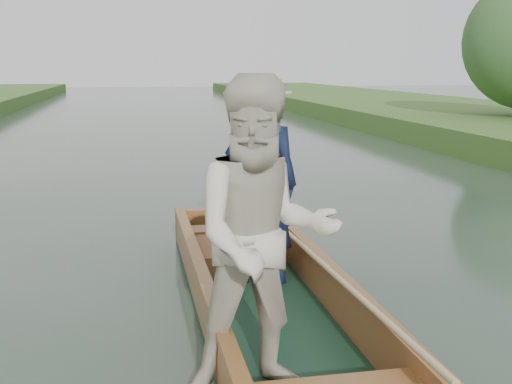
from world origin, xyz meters
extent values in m
plane|color=#283D30|center=(0.00, 0.00, 0.00)|extent=(120.00, 120.00, 0.00)
cube|color=#133220|center=(0.00, 0.00, 0.04)|extent=(1.10, 5.00, 0.08)
cube|color=brown|center=(-0.51, 0.00, 0.24)|extent=(0.08, 5.00, 0.32)
cube|color=brown|center=(0.51, 0.00, 0.24)|extent=(0.08, 5.00, 0.32)
cube|color=brown|center=(0.00, 2.46, 0.24)|extent=(1.10, 0.08, 0.32)
cube|color=brown|center=(-0.51, 0.00, 0.42)|extent=(0.10, 5.00, 0.04)
cube|color=brown|center=(0.51, 0.00, 0.42)|extent=(0.10, 5.00, 0.04)
cube|color=brown|center=(0.00, 1.90, 0.30)|extent=(0.94, 0.30, 0.05)
imported|color=#101834|center=(0.10, 0.85, 0.96)|extent=(0.70, 0.52, 1.76)
cylinder|color=beige|center=(0.10, 0.85, 1.80)|extent=(0.52, 0.52, 0.12)
imported|color=beige|center=(-0.29, -1.10, 1.01)|extent=(0.92, 0.72, 1.87)
cube|color=maroon|center=(-0.11, 1.36, 0.19)|extent=(0.85, 0.90, 0.22)
sphere|color=tan|center=(0.17, 1.26, 0.41)|extent=(0.20, 0.20, 0.20)
sphere|color=tan|center=(0.17, 1.25, 0.56)|extent=(0.15, 0.15, 0.15)
sphere|color=tan|center=(0.12, 1.25, 0.62)|extent=(0.06, 0.06, 0.06)
sphere|color=tan|center=(0.22, 1.25, 0.62)|extent=(0.06, 0.06, 0.06)
sphere|color=tan|center=(0.17, 1.19, 0.54)|extent=(0.06, 0.06, 0.06)
sphere|color=tan|center=(0.08, 1.24, 0.44)|extent=(0.07, 0.07, 0.07)
sphere|color=tan|center=(0.26, 1.24, 0.44)|extent=(0.07, 0.07, 0.07)
sphere|color=tan|center=(0.12, 1.23, 0.32)|extent=(0.08, 0.08, 0.08)
sphere|color=tan|center=(0.22, 1.23, 0.32)|extent=(0.08, 0.08, 0.08)
cylinder|color=silver|center=(-0.20, 1.90, 0.33)|extent=(0.07, 0.07, 0.01)
cylinder|color=silver|center=(-0.20, 1.90, 0.37)|extent=(0.01, 0.01, 0.08)
ellipsoid|color=silver|center=(-0.20, 1.90, 0.43)|extent=(0.09, 0.09, 0.05)
cylinder|color=tan|center=(0.43, 0.03, 0.46)|extent=(0.04, 4.14, 0.19)
camera|label=1|loc=(-1.01, -4.55, 1.98)|focal=45.00mm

